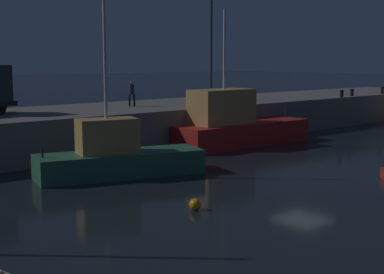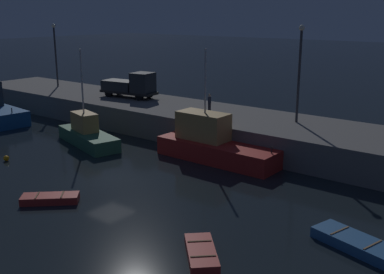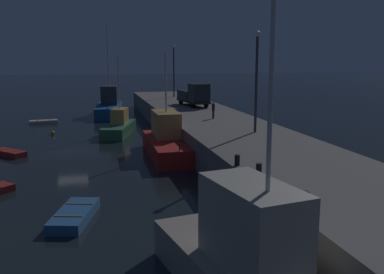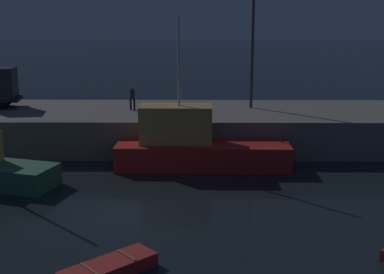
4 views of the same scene
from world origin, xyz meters
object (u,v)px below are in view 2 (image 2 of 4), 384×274
at_px(dinghy_red_small, 50,199).
at_px(dockworker, 209,102).
at_px(fishing_boat_blue, 87,134).
at_px(utility_truck, 131,86).
at_px(lamp_post_east, 300,66).
at_px(rowboat_blue_far, 355,243).
at_px(mooring_buoy_near, 6,158).
at_px(fishing_boat_white, 215,144).
at_px(lamp_post_west, 55,50).
at_px(rowboat_white_mid, 201,253).

xyz_separation_m(dinghy_red_small, dockworker, (-1.29, 17.65, 2.97)).
distance_m(fishing_boat_blue, utility_truck, 9.99).
xyz_separation_m(lamp_post_east, utility_truck, (-18.08, -0.33, -3.18)).
bearing_deg(rowboat_blue_far, mooring_buoy_near, -173.77).
bearing_deg(fishing_boat_white, utility_truck, 158.34).
relative_size(dinghy_red_small, mooring_buoy_near, 7.62).
height_order(lamp_post_west, utility_truck, lamp_post_west).
distance_m(dinghy_red_small, utility_truck, 21.97).
height_order(rowboat_white_mid, dockworker, dockworker).
xyz_separation_m(fishing_boat_blue, dinghy_red_small, (7.95, -9.47, -0.65)).
distance_m(fishing_boat_blue, lamp_post_east, 18.10).
distance_m(mooring_buoy_near, dockworker, 17.13).
distance_m(fishing_boat_blue, rowboat_white_mid, 20.80).
distance_m(rowboat_white_mid, lamp_post_west, 39.45).
height_order(dinghy_red_small, lamp_post_west, lamp_post_west).
bearing_deg(utility_truck, rowboat_blue_far, -25.03).
xyz_separation_m(dinghy_red_small, lamp_post_west, (-23.76, 18.41, 6.31)).
distance_m(lamp_post_east, utility_truck, 18.35).
relative_size(mooring_buoy_near, lamp_post_east, 0.05).
bearing_deg(dockworker, mooring_buoy_near, -118.00).
bearing_deg(utility_truck, dockworker, -3.98).
bearing_deg(fishing_boat_blue, dockworker, 50.88).
bearing_deg(mooring_buoy_near, dinghy_red_small, -16.67).
xyz_separation_m(fishing_boat_blue, lamp_post_west, (-15.81, 8.94, 5.66)).
bearing_deg(fishing_boat_blue, mooring_buoy_near, -100.64).
distance_m(fishing_boat_white, lamp_post_east, 8.99).
distance_m(fishing_boat_blue, dinghy_red_small, 12.38).
xyz_separation_m(lamp_post_east, dockworker, (-7.77, -1.05, -3.53)).
distance_m(fishing_boat_blue, rowboat_blue_far, 24.24).
height_order(rowboat_white_mid, rowboat_blue_far, rowboat_blue_far).
bearing_deg(dinghy_red_small, rowboat_blue_far, 19.03).
bearing_deg(lamp_post_east, utility_truck, -178.96).
distance_m(fishing_boat_blue, lamp_post_west, 19.03).
relative_size(rowboat_white_mid, dockworker, 2.00).
xyz_separation_m(mooring_buoy_near, utility_truck, (-2.38, 15.61, 3.34)).
distance_m(rowboat_white_mid, dockworker, 21.28).
bearing_deg(fishing_boat_white, rowboat_blue_far, -28.53).
bearing_deg(lamp_post_west, mooring_buoy_near, -47.09).
xyz_separation_m(rowboat_blue_far, lamp_post_east, (-9.47, 13.19, 6.46)).
distance_m(fishing_boat_blue, fishing_boat_white, 11.22).
relative_size(rowboat_white_mid, lamp_post_west, 0.44).
xyz_separation_m(fishing_boat_white, utility_truck, (-14.40, 5.72, 2.37)).
xyz_separation_m(rowboat_blue_far, dockworker, (-17.24, 12.15, 2.93)).
height_order(lamp_post_west, dockworker, lamp_post_west).
relative_size(fishing_boat_blue, mooring_buoy_near, 19.07).
distance_m(fishing_boat_white, lamp_post_west, 27.71).
height_order(dinghy_red_small, rowboat_blue_far, rowboat_blue_far).
relative_size(dinghy_red_small, lamp_post_west, 0.44).
bearing_deg(fishing_boat_blue, dinghy_red_small, -49.99).
xyz_separation_m(fishing_boat_white, rowboat_blue_far, (13.15, -7.15, -0.92)).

